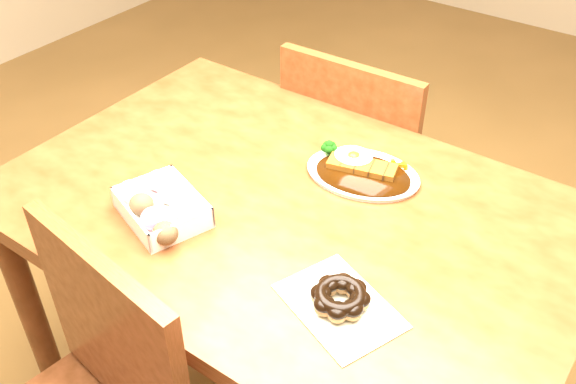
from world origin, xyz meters
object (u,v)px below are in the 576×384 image
Objects in this scene: chair_far at (364,169)px; pon_de_ring at (340,298)px; katsu_curry_plate at (361,170)px; donut_box at (160,206)px; table at (288,239)px.

chair_far reaches higher than pon_de_ring.
pon_de_ring is at bearing -64.96° from katsu_curry_plate.
donut_box reaches higher than pon_de_ring.
table is 4.82× the size of pon_de_ring.
pon_de_ring is (0.34, -0.71, 0.29)m from chair_far.
chair_far is 3.17× the size of katsu_curry_plate.
chair_far is 0.84m from pon_de_ring.
chair_far is at bearing 116.55° from katsu_curry_plate.
pon_de_ring reaches higher than table.
katsu_curry_plate is 1.10× the size of pon_de_ring.
donut_box is (-0.26, -0.35, 0.01)m from katsu_curry_plate.
pon_de_ring is at bearing 114.18° from chair_far.
katsu_curry_plate is at bearing 115.04° from pon_de_ring.
table is at bearing 44.11° from donut_box.
katsu_curry_plate reaches higher than pon_de_ring.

